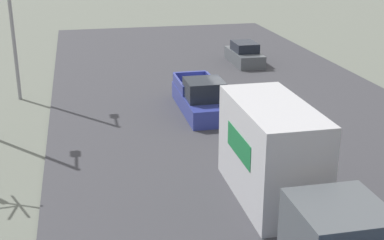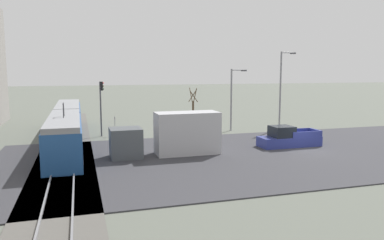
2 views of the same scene
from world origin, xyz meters
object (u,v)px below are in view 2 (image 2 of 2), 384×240
object	(u,v)px
street_tree	(193,112)
pickup_truck	(288,138)
box_truck	(173,135)
street_lamp_near_crossing	(233,95)
traffic_light_pole	(101,101)
no_parking_sign	(115,124)
light_rail_tram	(67,126)
street_lamp_mid_block	(282,86)

from	to	relation	value
street_tree	pickup_truck	bearing A→B (deg)	-152.43
box_truck	street_lamp_near_crossing	bearing A→B (deg)	-42.88
box_truck	street_tree	xyz separation A→B (m)	(11.34, -5.25, 0.61)
traffic_light_pole	street_tree	distance (m)	10.44
street_tree	no_parking_sign	bearing A→B (deg)	91.42
light_rail_tram	traffic_light_pole	xyz separation A→B (m)	(2.45, -3.50, 2.13)
street_tree	street_lamp_mid_block	size ratio (longest dim) A/B	0.55
light_rail_tram	street_tree	bearing A→B (deg)	-79.22
light_rail_tram	box_truck	size ratio (longest dim) A/B	2.88
pickup_truck	street_lamp_near_crossing	xyz separation A→B (m)	(10.49, 1.09, 3.42)
light_rail_tram	pickup_truck	world-z (taller)	light_rail_tram
street_lamp_near_crossing	traffic_light_pole	bearing A→B (deg)	88.36
pickup_truck	street_lamp_near_crossing	distance (m)	11.09
street_tree	box_truck	bearing A→B (deg)	155.17
traffic_light_pole	no_parking_sign	xyz separation A→B (m)	(-0.04, -1.38, -2.48)
light_rail_tram	traffic_light_pole	distance (m)	4.77
box_truck	street_lamp_near_crossing	distance (m)	14.85
box_truck	pickup_truck	distance (m)	11.09
light_rail_tram	traffic_light_pole	world-z (taller)	traffic_light_pole
light_rail_tram	no_parking_sign	size ratio (longest dim) A/B	12.42
pickup_truck	traffic_light_pole	bearing A→B (deg)	55.90
pickup_truck	street_lamp_mid_block	world-z (taller)	street_lamp_mid_block
pickup_truck	no_parking_sign	xyz separation A→B (m)	(10.89, 14.75, 0.48)
no_parking_sign	street_tree	bearing A→B (deg)	-88.58
light_rail_tram	street_lamp_near_crossing	bearing A→B (deg)	-83.79
pickup_truck	street_lamp_mid_block	bearing A→B (deg)	-26.56
light_rail_tram	street_tree	size ratio (longest dim) A/B	5.13
light_rail_tram	pickup_truck	bearing A→B (deg)	-113.34
pickup_truck	no_parking_sign	distance (m)	18.34
street_lamp_mid_block	no_parking_sign	size ratio (longest dim) A/B	4.42
traffic_light_pole	street_tree	size ratio (longest dim) A/B	1.16
traffic_light_pole	street_lamp_mid_block	world-z (taller)	street_lamp_mid_block
pickup_truck	street_lamp_near_crossing	world-z (taller)	street_lamp_near_crossing
traffic_light_pole	no_parking_sign	bearing A→B (deg)	-91.51
light_rail_tram	box_truck	xyz separation A→B (m)	(-8.71, -8.59, 0.06)
street_tree	no_parking_sign	world-z (taller)	street_tree
pickup_truck	street_lamp_near_crossing	bearing A→B (deg)	5.93
street_lamp_near_crossing	no_parking_sign	bearing A→B (deg)	88.34
box_truck	pickup_truck	xyz separation A→B (m)	(0.23, -11.05, -0.90)
box_truck	street_lamp_mid_block	xyz separation A→B (m)	(9.84, -15.85, 3.57)
no_parking_sign	box_truck	bearing A→B (deg)	-161.56
no_parking_sign	light_rail_tram	bearing A→B (deg)	116.30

